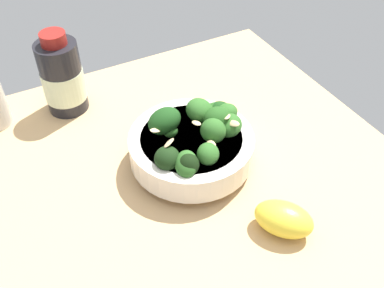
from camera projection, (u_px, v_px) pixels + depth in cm
name	position (u px, v px, depth cm)	size (l,w,h in cm)	color
ground_plane	(191.00, 171.00, 68.48)	(60.97, 60.97, 3.87)	tan
bowl_of_broccoli	(195.00, 143.00, 64.39)	(18.27, 18.41, 9.85)	silver
lemon_wedge	(284.00, 219.00, 56.77)	(7.72, 4.99, 4.27)	yellow
bottle_tall	(63.00, 78.00, 72.94)	(6.95, 6.95, 14.34)	black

